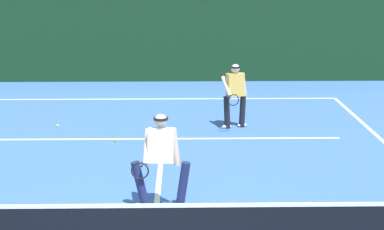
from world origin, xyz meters
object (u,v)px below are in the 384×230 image
at_px(player_far, 235,93).
at_px(tennis_ball, 116,140).
at_px(tennis_ball_extra, 58,126).
at_px(player_near, 161,157).

distance_m(player_far, tennis_ball, 3.28).
bearing_deg(tennis_ball_extra, tennis_ball, -39.15).
bearing_deg(player_far, tennis_ball, 4.42).
relative_size(player_near, tennis_ball, 25.57).
height_order(tennis_ball, tennis_ball_extra, same).
bearing_deg(player_near, tennis_ball, -70.15).
relative_size(player_near, player_far, 1.02).
xyz_separation_m(player_far, tennis_ball, (-2.93, -1.19, -0.88)).
relative_size(player_far, tennis_ball_extra, 25.03).
xyz_separation_m(player_near, tennis_ball, (-1.21, 4.08, -0.90)).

